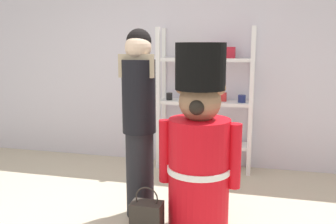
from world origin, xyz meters
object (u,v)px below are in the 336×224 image
Objects in this scene: teddy_bear_guard at (199,150)px; person_shopper at (139,118)px; merchandise_shelf at (206,98)px; shopping_bag at (147,218)px.

teddy_bear_guard is 0.62m from person_shopper.
merchandise_shelf is 1.13× the size of teddy_bear_guard.
merchandise_shelf is 1.05× the size of person_shopper.
person_shopper is (-0.57, 0.15, 0.21)m from teddy_bear_guard.
teddy_bear_guard is 3.73× the size of shopping_bag.
person_shopper is (-0.39, -1.45, 0.02)m from merchandise_shelf.
person_shopper is 4.02× the size of shopping_bag.
merchandise_shelf is at bearing 96.43° from teddy_bear_guard.
person_shopper reaches higher than teddy_bear_guard.
shopping_bag is at bearing -154.23° from teddy_bear_guard.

